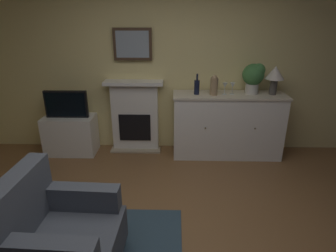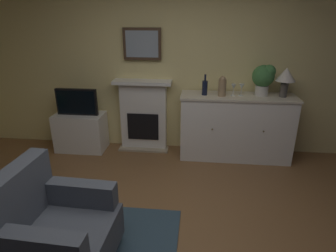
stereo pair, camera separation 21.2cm
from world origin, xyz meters
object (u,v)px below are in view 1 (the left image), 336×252
(wine_glass_left, at_px, (225,86))
(vase_decorative, at_px, (214,85))
(framed_picture, at_px, (133,44))
(potted_plant_small, at_px, (254,76))
(armchair, at_px, (58,237))
(fireplace_unit, at_px, (135,116))
(tv_cabinet, at_px, (71,135))
(table_lamp, at_px, (275,75))
(tv_set, at_px, (66,104))
(wine_glass_center, at_px, (233,86))
(wine_bottle, at_px, (197,87))
(sideboard_cabinet, at_px, (227,125))

(wine_glass_left, height_order, vase_decorative, vase_decorative)
(framed_picture, distance_m, potted_plant_small, 1.77)
(wine_glass_left, bearing_deg, armchair, -126.09)
(wine_glass_left, height_order, armchair, wine_glass_left)
(fireplace_unit, bearing_deg, tv_cabinet, -170.55)
(fireplace_unit, height_order, table_lamp, table_lamp)
(armchair, bearing_deg, tv_set, 107.04)
(wine_glass_left, xyz_separation_m, vase_decorative, (-0.16, -0.04, 0.02))
(wine_glass_center, height_order, tv_set, wine_glass_center)
(wine_glass_center, bearing_deg, armchair, -127.74)
(framed_picture, xyz_separation_m, wine_bottle, (0.91, -0.24, -0.55))
(table_lamp, relative_size, tv_cabinet, 0.53)
(tv_set, height_order, potted_plant_small, potted_plant_small)
(wine_bottle, height_order, tv_cabinet, wine_bottle)
(wine_glass_left, xyz_separation_m, tv_cabinet, (-2.28, 0.03, -0.78))
(fireplace_unit, bearing_deg, table_lamp, -5.10)
(table_lamp, relative_size, wine_bottle, 1.38)
(sideboard_cabinet, bearing_deg, potted_plant_small, 7.96)
(tv_cabinet, relative_size, armchair, 0.82)
(sideboard_cabinet, bearing_deg, tv_cabinet, 179.64)
(framed_picture, relative_size, vase_decorative, 1.96)
(sideboard_cabinet, relative_size, table_lamp, 4.01)
(table_lamp, relative_size, wine_glass_center, 2.42)
(tv_cabinet, bearing_deg, vase_decorative, -1.75)
(framed_picture, height_order, tv_set, framed_picture)
(tv_set, distance_m, potted_plant_small, 2.72)
(tv_cabinet, bearing_deg, fireplace_unit, 9.45)
(wine_bottle, relative_size, wine_glass_center, 1.76)
(fireplace_unit, height_order, armchair, fireplace_unit)
(table_lamp, bearing_deg, framed_picture, 173.60)
(table_lamp, xyz_separation_m, wine_glass_center, (-0.57, 0.00, -0.16))
(wine_glass_left, distance_m, tv_cabinet, 2.41)
(wine_glass_center, bearing_deg, potted_plant_small, 8.10)
(fireplace_unit, xyz_separation_m, potted_plant_small, (1.71, -0.13, 0.66))
(framed_picture, height_order, tv_cabinet, framed_picture)
(wine_glass_left, bearing_deg, tv_set, 179.95)
(wine_glass_center, height_order, armchair, wine_glass_center)
(tv_set, bearing_deg, table_lamp, 0.16)
(table_lamp, distance_m, vase_decorative, 0.85)
(sideboard_cabinet, xyz_separation_m, tv_set, (-2.36, -0.01, 0.31))
(vase_decorative, bearing_deg, wine_glass_center, 11.35)
(vase_decorative, distance_m, tv_cabinet, 2.27)
(framed_picture, xyz_separation_m, table_lamp, (1.98, -0.22, -0.38))
(framed_picture, xyz_separation_m, tv_cabinet, (-0.98, -0.21, -1.32))
(fireplace_unit, distance_m, wine_bottle, 1.07)
(vase_decorative, relative_size, tv_set, 0.45)
(wine_glass_center, xyz_separation_m, armchair, (-1.72, -2.22, -0.69))
(wine_bottle, distance_m, tv_set, 1.91)
(wine_bottle, height_order, wine_glass_left, wine_bottle)
(wine_glass_left, height_order, wine_glass_center, same)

